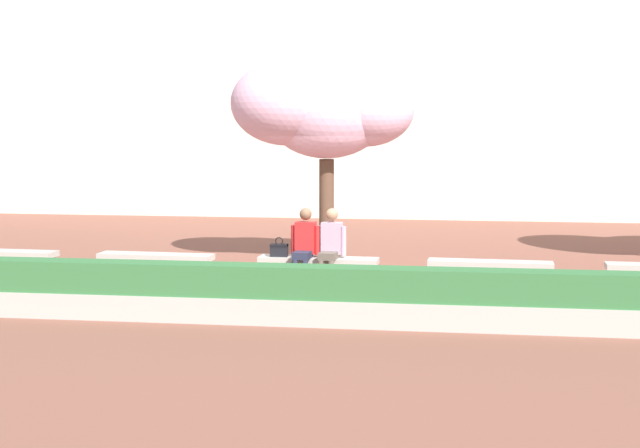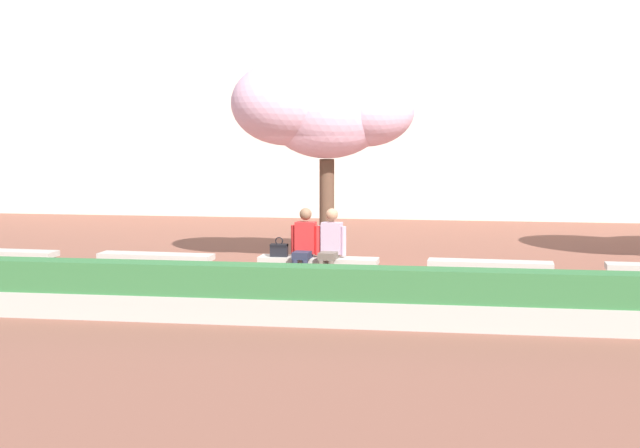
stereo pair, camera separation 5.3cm
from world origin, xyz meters
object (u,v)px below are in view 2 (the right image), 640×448
object	(u,v)px
person_seated_left	(304,243)
person_seated_right	(330,243)
stone_bench_near_west	(156,261)
handbag	(279,249)
stone_bench_west_end	(2,258)
stone_bench_near_east	(490,269)
cherry_tree_main	(322,110)
stone_bench_center	(318,265)

from	to	relation	value
person_seated_left	person_seated_right	world-z (taller)	same
stone_bench_near_west	person_seated_right	xyz separation A→B (m)	(3.11, -0.05, 0.39)
stone_bench_near_west	handbag	distance (m)	2.24
person_seated_left	stone_bench_west_end	bearing A→B (deg)	179.45
stone_bench_near_east	handbag	world-z (taller)	handbag
stone_bench_near_east	person_seated_right	xyz separation A→B (m)	(-2.68, -0.05, 0.39)
stone_bench_west_end	person_seated_left	size ratio (longest dim) A/B	1.61
stone_bench_near_west	cherry_tree_main	bearing A→B (deg)	33.19
stone_bench_near_west	stone_bench_west_end	bearing A→B (deg)	180.00
person_seated_right	cherry_tree_main	distance (m)	2.96
stone_bench_near_west	stone_bench_center	world-z (taller)	same
stone_bench_west_end	cherry_tree_main	size ratio (longest dim) A/B	0.53
stone_bench_near_west	stone_bench_center	bearing A→B (deg)	0.00
stone_bench_near_east	handbag	xyz separation A→B (m)	(-3.57, -0.03, 0.27)
stone_bench_near_east	person_seated_right	world-z (taller)	person_seated_right
handbag	stone_bench_near_east	bearing A→B (deg)	0.48
stone_bench_center	person_seated_right	bearing A→B (deg)	-13.66
person_seated_left	handbag	bearing A→B (deg)	177.03
person_seated_right	stone_bench_near_east	bearing A→B (deg)	1.13
stone_bench_near_east	person_seated_left	distance (m)	3.15
stone_bench_west_end	stone_bench_near_east	size ratio (longest dim) A/B	1.00
stone_bench_near_west	cherry_tree_main	xyz separation A→B (m)	(2.71, 1.77, 2.68)
person_seated_right	cherry_tree_main	xyz separation A→B (m)	(-0.41, 1.82, 2.29)
person_seated_left	handbag	distance (m)	0.46
stone_bench_near_east	person_seated_right	bearing A→B (deg)	-178.87
cherry_tree_main	stone_bench_near_east	bearing A→B (deg)	-29.86
stone_bench_center	cherry_tree_main	bearing A→B (deg)	96.09
stone_bench_west_end	handbag	xyz separation A→B (m)	(5.11, -0.03, 0.27)
handbag	stone_bench_west_end	bearing A→B (deg)	179.66
stone_bench_west_end	stone_bench_near_east	xyz separation A→B (m)	(8.69, 0.00, 0.00)
stone_bench_west_end	person_seated_right	xyz separation A→B (m)	(6.01, -0.05, 0.39)
stone_bench_west_end	cherry_tree_main	distance (m)	6.46
stone_bench_west_end	person_seated_right	world-z (taller)	person_seated_right
stone_bench_near_west	person_seated_left	distance (m)	2.69
stone_bench_near_west	person_seated_left	xyz separation A→B (m)	(2.66, -0.05, 0.39)
stone_bench_center	handbag	world-z (taller)	handbag
stone_bench_near_east	person_seated_left	bearing A→B (deg)	-179.02
person_seated_right	handbag	bearing A→B (deg)	178.54
stone_bench_west_end	stone_bench_center	xyz separation A→B (m)	(5.79, 0.00, 0.00)
stone_bench_west_end	stone_bench_near_west	distance (m)	2.90
stone_bench_center	cherry_tree_main	size ratio (longest dim) A/B	0.53
stone_bench_center	person_seated_left	world-z (taller)	person_seated_left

